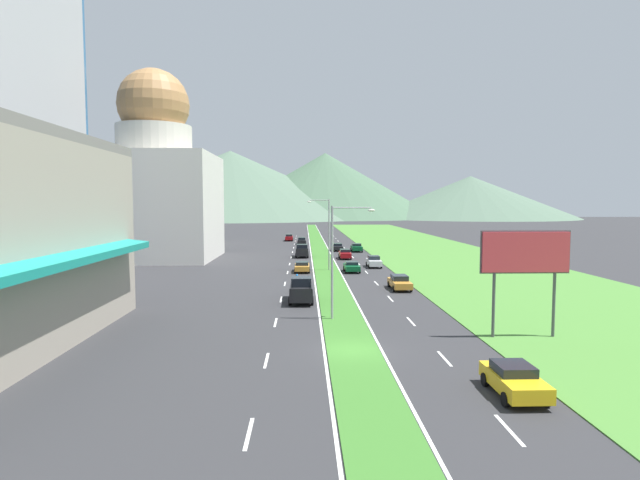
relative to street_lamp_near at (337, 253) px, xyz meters
The scene contains 54 objects.
ground_plane 9.70m from the street_lamp_near, 87.10° to the right, with size 600.00×600.00×0.00m, color #2D2D30.
grass_median 52.01m from the street_lamp_near, 89.54° to the left, with size 3.20×240.00×0.06m, color #387028.
grass_verge_right 56.09m from the street_lamp_near, 67.90° to the left, with size 24.00×240.00×0.06m, color #477F33.
lane_dash_left_1 20.34m from the street_lamp_near, 103.75° to the right, with size 0.16×2.80×0.01m, color silver.
lane_dash_left_2 12.17m from the street_lamp_near, 115.05° to the right, with size 0.16×2.80×0.01m, color silver.
lane_dash_left_3 6.97m from the street_lamp_near, 168.99° to the right, with size 0.16×2.80×0.01m, color silver.
lane_dash_left_4 10.73m from the street_lamp_near, 119.73° to the left, with size 0.16×2.80×0.01m, color silver.
lane_dash_left_5 18.64m from the street_lamp_near, 105.14° to the left, with size 0.16×2.80×0.01m, color silver.
lane_dash_left_6 27.31m from the street_lamp_near, 100.05° to the left, with size 0.16×2.80×0.01m, color silver.
lane_dash_left_7 36.20m from the street_lamp_near, 97.51° to the left, with size 0.16×2.80×0.01m, color silver.
lane_dash_left_8 45.17m from the street_lamp_near, 95.99° to the left, with size 0.16×2.80×0.01m, color silver.
lane_dash_left_9 54.19m from the street_lamp_near, 94.98° to the left, with size 0.16×2.80×0.01m, color silver.
lane_dash_left_10 63.24m from the street_lamp_near, 94.26° to the left, with size 0.16×2.80×0.01m, color silver.
lane_dash_left_11 72.30m from the street_lamp_near, 93.72° to the left, with size 0.16×2.80×0.01m, color silver.
lane_dash_left_12 81.37m from the street_lamp_near, 93.31° to the left, with size 0.16×2.80×0.01m, color silver.
lane_dash_left_13 90.45m from the street_lamp_near, 92.97° to the left, with size 0.16×2.80×0.01m, color silver.
lane_dash_left_14 99.54m from the street_lamp_near, 92.70° to the left, with size 0.16×2.80×0.01m, color silver.
lane_dash_right_1 20.55m from the street_lamp_near, 73.91° to the right, with size 0.16×2.80×0.01m, color silver.
lane_dash_right_2 12.52m from the street_lamp_near, 61.16° to the right, with size 0.16×2.80×0.01m, color silver.
lane_dash_right_3 7.56m from the street_lamp_near, ahead, with size 0.16×2.80×0.01m, color silver.
lane_dash_right_4 11.11m from the street_lamp_near, 56.06° to the left, with size 0.16×2.80×0.01m, color silver.
lane_dash_right_5 18.87m from the street_lamp_near, 72.32° to the left, with size 0.16×2.80×0.01m, color silver.
lane_dash_right_6 27.46m from the street_lamp_near, 78.20° to the left, with size 0.16×2.80×0.01m, color silver.
lane_dash_right_7 36.31m from the street_lamp_near, 81.17° to the left, with size 0.16×2.80×0.01m, color silver.
lane_dash_right_8 45.27m from the street_lamp_near, 82.95° to the left, with size 0.16×2.80×0.01m, color silver.
lane_dash_right_9 54.27m from the street_lamp_near, 84.14° to the left, with size 0.16×2.80×0.01m, color silver.
lane_dash_right_10 63.31m from the street_lamp_near, 84.98° to the left, with size 0.16×2.80×0.01m, color silver.
lane_dash_right_11 72.36m from the street_lamp_near, 85.62° to the left, with size 0.16×2.80×0.01m, color silver.
lane_dash_right_12 81.43m from the street_lamp_near, 86.11° to the left, with size 0.16×2.80×0.01m, color silver.
lane_dash_right_13 90.50m from the street_lamp_near, 86.50° to the left, with size 0.16×2.80×0.01m, color silver.
lane_dash_right_14 99.58m from the street_lamp_near, 86.82° to the left, with size 0.16×2.80×0.01m, color silver.
edge_line_median_left 52.03m from the street_lamp_near, 91.48° to the left, with size 0.16×240.00×0.01m, color silver.
edge_line_median_right 52.05m from the street_lamp_near, 87.60° to the left, with size 0.16×240.00×0.01m, color silver.
domed_building 51.19m from the street_lamp_near, 121.18° to the left, with size 18.72×18.72×30.02m.
midrise_colored 79.43m from the street_lamp_near, 114.62° to the left, with size 16.14×16.14×19.85m, color silver.
hill_far_left 287.14m from the street_lamp_near, 99.82° to the left, with size 191.25×191.25×41.96m, color #516B56.
hill_far_center 285.55m from the street_lamp_near, 87.81° to the left, with size 143.03×143.03×40.98m, color #47664C.
hill_far_right 283.76m from the street_lamp_near, 69.70° to the left, with size 124.38×124.38×25.48m, color #516B56.
street_lamp_near is the anchor object (origin of this frame).
street_lamp_mid 28.45m from the street_lamp_near, 89.10° to the left, with size 3.00×0.40×9.48m.
billboard_roadside 13.28m from the street_lamp_near, 25.35° to the right, with size 5.97×0.28×7.13m.
car_0 82.13m from the street_lamp_near, 94.30° to the left, with size 1.88×4.42×1.60m.
car_1 72.02m from the street_lamp_near, 92.46° to the left, with size 1.90×4.54×1.53m.
car_2 56.19m from the street_lamp_near, 86.19° to the left, with size 2.00×4.11×1.42m.
car_3 17.71m from the street_lamp_near, 65.21° to the right, with size 2.04×4.07×1.45m.
car_4 54.88m from the street_lamp_near, 82.52° to the left, with size 2.04×4.15×1.53m.
car_5 15.86m from the street_lamp_near, 61.13° to the left, with size 1.97×4.73×1.47m.
car_6 27.31m from the street_lamp_near, 82.26° to the left, with size 2.01×4.27×1.35m.
car_7 42.80m from the street_lamp_near, 84.59° to the left, with size 1.90×4.47×1.54m.
car_8 32.67m from the street_lamp_near, 77.16° to the left, with size 1.89×4.32×1.59m.
car_9 27.50m from the street_lamp_near, 95.96° to the left, with size 2.02×4.53×1.35m.
pickup_truck_0 8.91m from the street_lamp_near, 110.87° to the left, with size 2.18×5.40×2.00m.
pickup_truck_1 45.89m from the street_lamp_near, 93.65° to the left, with size 2.18×5.40×2.00m.
motorcycle_rider 13.33m from the street_lamp_near, 105.01° to the left, with size 0.36×2.00×1.80m.
Camera 1 is at (-2.94, -29.84, 8.89)m, focal length 28.28 mm.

